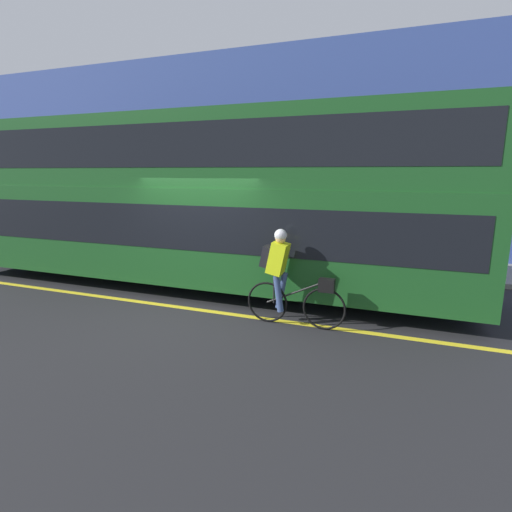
# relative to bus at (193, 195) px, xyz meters

# --- Properties ---
(ground_plane) EXTENTS (80.00, 80.00, 0.00)m
(ground_plane) POSITION_rel_bus_xyz_m (0.76, -1.35, -2.11)
(ground_plane) COLOR #232326
(road_center_line) EXTENTS (50.00, 0.14, 0.01)m
(road_center_line) POSITION_rel_bus_xyz_m (0.76, -1.48, -2.10)
(road_center_line) COLOR yellow
(road_center_line) RESTS_ON ground_plane
(sidewalk_curb) EXTENTS (60.00, 2.36, 0.11)m
(sidewalk_curb) POSITION_rel_bus_xyz_m (0.76, 3.43, -2.05)
(sidewalk_curb) COLOR gray
(sidewalk_curb) RESTS_ON ground_plane
(building_facade) EXTENTS (60.00, 0.30, 6.44)m
(building_facade) POSITION_rel_bus_xyz_m (0.76, 4.76, 1.11)
(building_facade) COLOR #33478C
(building_facade) RESTS_ON ground_plane
(bus) EXTENTS (11.93, 2.52, 3.77)m
(bus) POSITION_rel_bus_xyz_m (0.00, 0.00, 0.00)
(bus) COLOR black
(bus) RESTS_ON ground_plane
(cyclist_on_bike) EXTENTS (1.74, 0.32, 1.68)m
(cyclist_on_bike) POSITION_rel_bus_xyz_m (2.64, -1.60, -1.21)
(cyclist_on_bike) COLOR black
(cyclist_on_bike) RESTS_ON ground_plane
(trash_bin) EXTENTS (0.48, 0.48, 0.99)m
(trash_bin) POSITION_rel_bus_xyz_m (0.94, 3.31, -1.50)
(trash_bin) COLOR #515156
(trash_bin) RESTS_ON sidewalk_curb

